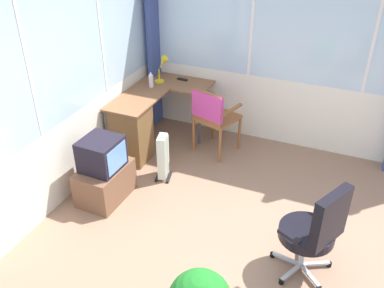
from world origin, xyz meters
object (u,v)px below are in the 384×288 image
Objects in this scene: spray_bottle at (151,80)px; space_heater at (163,156)px; tv_remote at (182,79)px; office_chair at (316,229)px; desk at (135,127)px; desk_lamp at (165,65)px; tv_on_stand at (104,172)px; wooden_armchair at (212,113)px.

space_heater is at bearing -145.41° from spray_bottle.
tv_remote is 0.69× the size of spray_bottle.
desk is at bearing 64.78° from office_chair.
spray_bottle is at bearing 163.97° from desk_lamp.
spray_bottle reaches higher than tv_remote.
office_chair reaches higher than desk.
space_heater is (-1.22, -0.29, -0.48)m from tv_remote.
office_chair is at bearing -129.19° from desk_lamp.
desk is at bearing 7.58° from tv_on_stand.
tv_remote is 1.90m from tv_on_stand.
wooden_armchair is 1.57× the size of space_heater.
wooden_armchair is at bearing -113.89° from desk_lamp.
spray_bottle is (0.54, 0.03, 0.45)m from desk.
space_heater is (-0.30, -0.55, -0.12)m from desk.
wooden_armchair is 0.86m from space_heater.
office_chair reaches higher than tv_remote.
tv_remote is at bearing 13.32° from space_heater.
desk is 1.51× the size of wooden_armchair.
spray_bottle reaches higher than tv_on_stand.
tv_remote is 0.48m from spray_bottle.
spray_bottle is at bearing 55.68° from office_chair.
wooden_armchair reaches higher than tv_remote.
office_chair is 2.37m from tv_on_stand.
office_chair reaches higher than space_heater.
desk is 1.00m from desk_lamp.
desk_lamp is 1.67× the size of spray_bottle.
tv_remote is at bearing 46.67° from office_chair.
spray_bottle is at bearing 83.47° from wooden_armchair.
desk_lamp is 0.47× the size of tv_on_stand.
desk_lamp reaches higher than tv_remote.
tv_remote is 0.19× the size of tv_on_stand.
tv_remote reaches higher than desk.
tv_on_stand is (-0.92, -0.12, -0.08)m from desk.
spray_bottle reaches higher than space_heater.
wooden_armchair is (-0.37, -0.84, -0.40)m from desk_lamp.
desk_lamp is 0.61× the size of space_heater.
desk_lamp is 1.01m from wooden_armchair.
tv_on_stand is (0.24, 2.35, -0.21)m from office_chair.
desk is 2.73m from office_chair.
desk is 1.41× the size of office_chair.
tv_remote is (0.91, -0.27, 0.36)m from desk.
spray_bottle is at bearing 146.45° from tv_remote.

